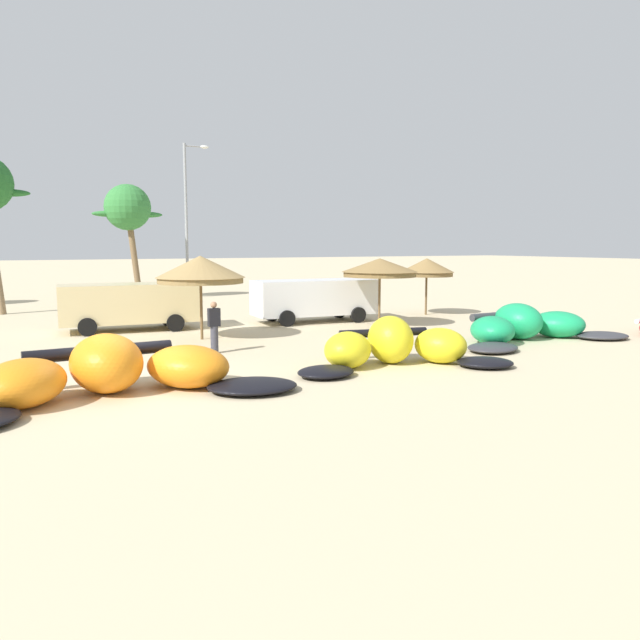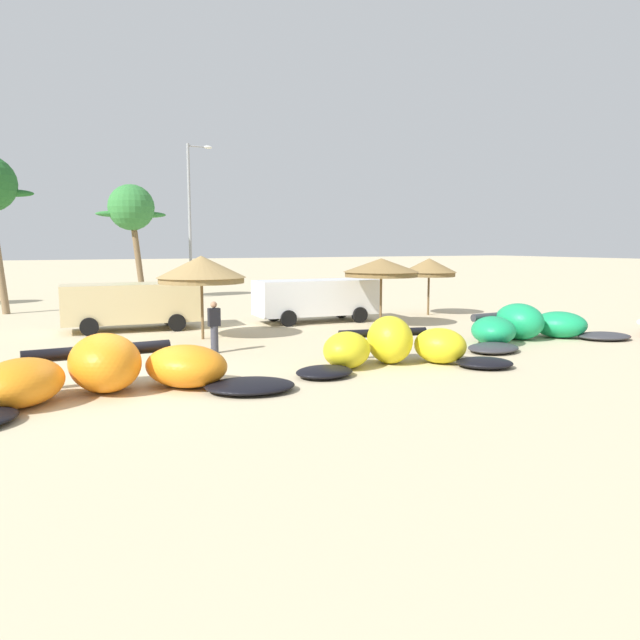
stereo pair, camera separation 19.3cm
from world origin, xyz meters
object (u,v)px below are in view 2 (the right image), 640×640
object	(u,v)px
parked_car_second	(128,303)
lamppost_west_center	(191,213)
beach_umbrella_near_van	(201,269)
beach_umbrella_near_palms	(429,267)
parked_van	(314,297)
beach_umbrella_middle	(381,267)
kite_left_of_center	(394,347)
kite_left	(109,373)
palm_center_left	(131,209)
person_near_kites	(214,327)
kite_center	(527,327)

from	to	relation	value
parked_car_second	lamppost_west_center	bearing A→B (deg)	65.69
beach_umbrella_near_van	beach_umbrella_near_palms	size ratio (longest dim) A/B	1.16
parked_car_second	beach_umbrella_near_palms	bearing A→B (deg)	-3.67
parked_van	parked_car_second	distance (m)	7.72
beach_umbrella_middle	parked_van	bearing A→B (deg)	124.52
kite_left_of_center	parked_car_second	xyz separation A→B (m)	(-5.50, 10.61, 0.57)
kite_left	beach_umbrella_near_palms	size ratio (longest dim) A/B	3.05
palm_center_left	parked_car_second	bearing A→B (deg)	-100.44
kite_left_of_center	parked_van	bearing A→B (deg)	77.40
person_near_kites	parked_car_second	bearing A→B (deg)	103.54
beach_umbrella_near_van	palm_center_left	xyz separation A→B (m)	(0.55, 17.36, 2.99)
kite_left	parked_van	bearing A→B (deg)	44.90
beach_umbrella_near_van	lamppost_west_center	distance (m)	17.91
kite_left	kite_left_of_center	world-z (taller)	kite_left_of_center
kite_left_of_center	palm_center_left	world-z (taller)	palm_center_left
kite_center	kite_left_of_center	bearing A→B (deg)	-166.14
beach_umbrella_near_van	parked_van	xyz separation A→B (m)	(5.66, 2.62, -1.41)
beach_umbrella_middle	beach_umbrella_near_van	bearing A→B (deg)	179.98
parked_van	palm_center_left	world-z (taller)	palm_center_left
beach_umbrella_near_van	beach_umbrella_middle	world-z (taller)	beach_umbrella_near_van
person_near_kites	palm_center_left	world-z (taller)	palm_center_left
kite_left	beach_umbrella_near_palms	xyz separation A→B (m)	(15.92, 9.78, 1.77)
parked_van	parked_car_second	world-z (taller)	same
beach_umbrella_near_palms	palm_center_left	xyz separation A→B (m)	(-11.25, 14.72, 3.20)
kite_center	palm_center_left	world-z (taller)	palm_center_left
beach_umbrella_middle	parked_van	xyz separation A→B (m)	(-1.80, 2.62, -1.35)
parked_van	person_near_kites	bearing A→B (deg)	-137.67
palm_center_left	lamppost_west_center	size ratio (longest dim) A/B	0.73
beach_umbrella_middle	kite_left_of_center	bearing A→B (deg)	-119.28
kite_center	beach_umbrella_near_van	bearing A→B (deg)	151.67
person_near_kites	palm_center_left	distance (m)	20.86
beach_umbrella_near_van	person_near_kites	world-z (taller)	beach_umbrella_near_van
kite_left	parked_van	size ratio (longest dim) A/B	1.53
beach_umbrella_middle	lamppost_west_center	size ratio (longest dim) A/B	0.33
palm_center_left	beach_umbrella_near_palms	bearing A→B (deg)	-52.60
kite_left	person_near_kites	bearing A→B (deg)	48.70
kite_left_of_center	kite_center	size ratio (longest dim) A/B	0.84
kite_left_of_center	parked_van	xyz separation A→B (m)	(2.17, 9.70, 0.57)
beach_umbrella_near_palms	parked_car_second	bearing A→B (deg)	176.33
kite_center	beach_umbrella_middle	xyz separation A→B (m)	(-2.64, 5.45, 1.94)
kite_center	parked_van	world-z (taller)	parked_van
person_near_kites	kite_left	bearing A→B (deg)	-131.30
lamppost_west_center	beach_umbrella_middle	bearing A→B (deg)	-79.14
beach_umbrella_near_van	lamppost_west_center	xyz separation A→B (m)	(4.17, 17.19, 2.82)
beach_umbrella_near_palms	beach_umbrella_near_van	bearing A→B (deg)	-167.36
kite_center	parked_van	bearing A→B (deg)	118.84
kite_center	beach_umbrella_near_palms	bearing A→B (deg)	78.17
kite_center	person_near_kites	bearing A→B (deg)	166.65
kite_left	person_near_kites	xyz separation A→B (m)	(3.68, 4.19, 0.30)
kite_left_of_center	beach_umbrella_middle	bearing A→B (deg)	60.72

